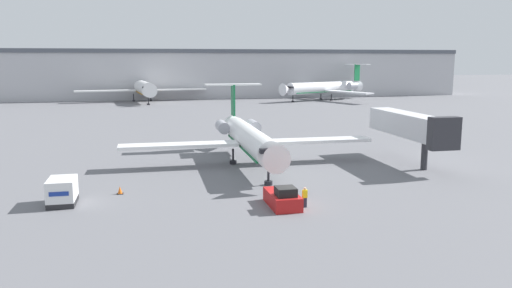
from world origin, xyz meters
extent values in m
plane|color=slate|center=(0.00, 0.00, 0.00)|extent=(600.00, 600.00, 0.00)
cube|color=#B2B2B7|center=(0.00, 120.00, 6.85)|extent=(180.00, 16.00, 13.71)
cube|color=#4C515B|center=(0.00, 120.00, 14.31)|extent=(180.00, 16.80, 1.20)
cylinder|color=white|center=(0.12, 15.93, 3.11)|extent=(2.86, 19.62, 2.67)
cone|color=white|center=(0.01, 5.07, 3.11)|extent=(2.69, 2.16, 2.67)
cube|color=black|center=(0.02, 5.92, 3.58)|extent=(2.28, 0.72, 0.44)
cone|color=white|center=(0.23, 27.20, 3.11)|extent=(2.43, 2.96, 2.40)
cube|color=#19723F|center=(0.12, 15.93, 2.25)|extent=(2.58, 17.66, 0.20)
cube|color=white|center=(8.05, 16.83, 2.51)|extent=(13.20, 2.65, 0.36)
cube|color=white|center=(-7.80, 16.99, 2.51)|extent=(13.20, 2.65, 0.36)
cylinder|color=#ADADB7|center=(2.20, 24.14, 3.45)|extent=(1.50, 3.44, 1.47)
cylinder|color=#ADADB7|center=(-1.79, 24.18, 3.45)|extent=(1.50, 3.44, 1.47)
cube|color=#19723F|center=(0.24, 27.79, 6.53)|extent=(0.26, 2.20, 4.16)
cube|color=white|center=(0.24, 27.79, 8.61)|extent=(7.50, 1.87, 0.20)
cylinder|color=black|center=(0.03, 7.14, 0.89)|extent=(0.24, 0.24, 1.78)
cylinder|color=black|center=(0.03, 7.14, 0.20)|extent=(0.80, 0.80, 0.40)
cylinder|color=black|center=(-1.60, 17.53, 0.89)|extent=(0.24, 0.24, 1.78)
cylinder|color=black|center=(-1.60, 17.53, 0.20)|extent=(0.80, 0.80, 0.40)
cylinder|color=black|center=(1.87, 17.50, 0.89)|extent=(0.24, 0.24, 1.78)
cylinder|color=black|center=(1.87, 17.50, 0.20)|extent=(0.80, 0.80, 0.40)
cube|color=#B21919|center=(-0.52, 0.16, 0.57)|extent=(2.23, 4.45, 1.14)
cube|color=black|center=(-0.52, -0.82, 1.49)|extent=(1.56, 1.60, 0.70)
cube|color=black|center=(-0.52, 2.30, 0.40)|extent=(2.01, 0.30, 0.68)
cube|color=#232326|center=(-18.29, 4.61, 0.23)|extent=(2.16, 3.26, 0.45)
cube|color=silver|center=(-18.29, 4.61, 1.32)|extent=(2.16, 3.26, 1.75)
cube|color=navy|center=(-18.29, 2.95, 1.32)|extent=(1.52, 0.04, 0.36)
cube|color=#232838|center=(1.17, -0.59, 0.41)|extent=(0.32, 0.20, 0.81)
cube|color=yellow|center=(1.17, -0.59, 1.14)|extent=(0.40, 0.24, 0.64)
sphere|color=tan|center=(1.17, -0.59, 1.58)|extent=(0.24, 0.24, 0.24)
cube|color=black|center=(-13.77, 6.92, 0.02)|extent=(0.58, 0.58, 0.04)
cone|color=orange|center=(-13.77, 6.92, 0.38)|extent=(0.41, 0.41, 0.67)
cylinder|color=white|center=(39.25, 100.56, 3.65)|extent=(23.28, 12.46, 3.46)
cone|color=white|center=(27.01, 95.38, 3.65)|extent=(3.89, 4.26, 3.46)
cube|color=black|center=(28.03, 95.81, 4.26)|extent=(1.79, 2.98, 0.44)
cone|color=white|center=(51.97, 105.94, 3.65)|extent=(4.71, 4.35, 3.11)
cube|color=#19723F|center=(39.25, 100.56, 2.53)|extent=(20.95, 11.22, 0.20)
cube|color=white|center=(44.10, 92.15, 2.87)|extent=(9.11, 15.81, 0.36)
cube|color=white|center=(36.59, 109.89, 2.87)|extent=(9.11, 15.81, 0.36)
cylinder|color=#ADADB7|center=(49.49, 102.03, 4.08)|extent=(3.54, 3.01, 2.00)
cylinder|color=#ADADB7|center=(47.44, 106.87, 4.08)|extent=(3.54, 3.01, 2.00)
cube|color=#19723F|center=(52.67, 106.23, 7.88)|extent=(2.12, 1.08, 5.00)
cube|color=white|center=(52.67, 106.23, 10.38)|extent=(5.17, 8.99, 0.20)
cylinder|color=black|center=(29.21, 96.30, 0.96)|extent=(0.24, 0.24, 1.92)
cylinder|color=black|center=(29.21, 96.30, 0.20)|extent=(0.80, 0.80, 0.40)
cylinder|color=black|center=(40.03, 103.32, 0.96)|extent=(0.24, 0.24, 1.92)
cylinder|color=black|center=(40.03, 103.32, 0.20)|extent=(0.80, 0.80, 0.40)
cylinder|color=black|center=(41.78, 99.18, 0.96)|extent=(0.24, 0.24, 1.92)
cylinder|color=black|center=(41.78, 99.18, 0.20)|extent=(0.80, 0.80, 0.40)
cylinder|color=white|center=(-11.90, 107.18, 4.04)|extent=(6.75, 24.65, 3.74)
cone|color=white|center=(-10.19, 93.60, 4.04)|extent=(4.09, 3.44, 3.74)
cube|color=black|center=(-10.34, 94.79, 4.70)|extent=(3.24, 1.09, 0.44)
cone|color=white|center=(-13.67, 121.31, 4.04)|extent=(3.86, 4.51, 3.37)
cube|color=orange|center=(-11.90, 107.18, 2.83)|extent=(6.08, 22.18, 0.20)
cube|color=white|center=(-1.98, 109.65, 3.20)|extent=(16.81, 5.24, 0.36)
cube|color=white|center=(-22.11, 107.12, 3.20)|extent=(16.81, 5.24, 0.36)
cylinder|color=#ADADB7|center=(-10.42, 117.68, 4.51)|extent=(2.36, 3.23, 2.00)
cylinder|color=#ADADB7|center=(-15.92, 116.99, 4.51)|extent=(2.36, 3.23, 2.00)
cube|color=orange|center=(-13.78, 122.13, 8.42)|extent=(0.51, 2.21, 5.00)
cube|color=white|center=(-13.78, 122.13, 10.92)|extent=(9.15, 2.91, 0.20)
cylinder|color=black|center=(-10.50, 96.08, 1.09)|extent=(0.24, 0.24, 2.17)
cylinder|color=black|center=(-10.50, 96.08, 0.20)|extent=(0.80, 0.80, 0.40)
cylinder|color=black|center=(-14.54, 108.68, 1.09)|extent=(0.24, 0.24, 2.17)
cylinder|color=black|center=(-14.54, 108.68, 0.20)|extent=(0.80, 0.80, 0.40)
cylinder|color=black|center=(-9.71, 109.28, 1.09)|extent=(0.24, 0.24, 2.17)
cylinder|color=black|center=(-9.71, 109.28, 0.20)|extent=(0.80, 0.80, 0.40)
cylinder|color=#2D2D33|center=(18.30, 10.03, 1.60)|extent=(0.70, 0.70, 3.20)
cube|color=silver|center=(18.30, 14.21, 4.50)|extent=(2.60, 13.93, 2.60)
cube|color=#2D2D33|center=(18.30, 6.64, 4.50)|extent=(3.20, 1.20, 3.38)
camera|label=1|loc=(-11.24, -38.14, 11.98)|focal=35.00mm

